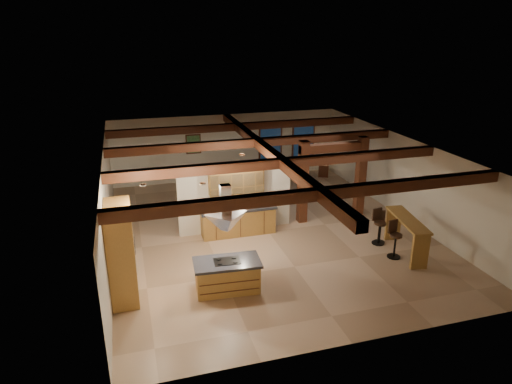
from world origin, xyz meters
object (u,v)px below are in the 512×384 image
dining_table (233,194)px  bar_counter (407,230)px  kitchen_island (227,275)px  sofa (274,173)px

dining_table → bar_counter: bar_counter is taller
kitchen_island → sofa: 9.42m
kitchen_island → bar_counter: (5.61, 0.51, 0.33)m
bar_counter → sofa: bearing=100.6°
dining_table → bar_counter: size_ratio=0.79×
dining_table → sofa: dining_table is taller
dining_table → bar_counter: (3.96, -5.71, 0.45)m
sofa → dining_table: bearing=38.6°
kitchen_island → bar_counter: 5.64m
dining_table → bar_counter: 6.96m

